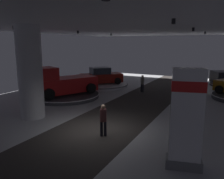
{
  "coord_description": "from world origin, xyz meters",
  "views": [
    {
      "loc": [
        5.95,
        -9.8,
        4.44
      ],
      "look_at": [
        -0.99,
        3.7,
        1.4
      ],
      "focal_mm": 37.08,
      "sensor_mm": 36.0,
      "label": 1
    }
  ],
  "objects_px": {
    "visitor_walking_far": "(103,118)",
    "brand_sign_pylon": "(186,118)",
    "column_left": "(30,72)",
    "display_platform_far_left": "(102,85)",
    "visitor_walking_near": "(142,82)",
    "display_car_far_left": "(101,76)",
    "pickup_truck_mid_left": "(61,83)",
    "display_platform_mid_left": "(65,95)"
  },
  "relations": [
    {
      "from": "display_platform_far_left",
      "to": "visitor_walking_near",
      "type": "bearing_deg",
      "value": -10.29
    },
    {
      "from": "brand_sign_pylon",
      "to": "visitor_walking_far",
      "type": "xyz_separation_m",
      "value": [
        -4.01,
        1.2,
        -0.97
      ]
    },
    {
      "from": "display_platform_mid_left",
      "to": "display_car_far_left",
      "type": "relative_size",
      "value": 1.33
    },
    {
      "from": "display_car_far_left",
      "to": "visitor_walking_near",
      "type": "distance_m",
      "value": 4.92
    },
    {
      "from": "column_left",
      "to": "pickup_truck_mid_left",
      "type": "xyz_separation_m",
      "value": [
        -1.76,
        4.82,
        -1.51
      ]
    },
    {
      "from": "display_platform_mid_left",
      "to": "display_platform_far_left",
      "type": "bearing_deg",
      "value": 87.76
    },
    {
      "from": "visitor_walking_near",
      "to": "visitor_walking_far",
      "type": "bearing_deg",
      "value": -80.12
    },
    {
      "from": "brand_sign_pylon",
      "to": "display_platform_mid_left",
      "type": "height_order",
      "value": "brand_sign_pylon"
    },
    {
      "from": "pickup_truck_mid_left",
      "to": "visitor_walking_near",
      "type": "height_order",
      "value": "pickup_truck_mid_left"
    },
    {
      "from": "display_car_far_left",
      "to": "display_platform_mid_left",
      "type": "bearing_deg",
      "value": -92.04
    },
    {
      "from": "display_car_far_left",
      "to": "visitor_walking_far",
      "type": "height_order",
      "value": "display_car_far_left"
    },
    {
      "from": "display_car_far_left",
      "to": "visitor_walking_near",
      "type": "relative_size",
      "value": 2.73
    },
    {
      "from": "display_platform_mid_left",
      "to": "pickup_truck_mid_left",
      "type": "xyz_separation_m",
      "value": [
        -0.13,
        -0.29,
        1.07
      ]
    },
    {
      "from": "display_platform_mid_left",
      "to": "visitor_walking_far",
      "type": "height_order",
      "value": "visitor_walking_far"
    },
    {
      "from": "display_platform_far_left",
      "to": "visitor_walking_near",
      "type": "height_order",
      "value": "visitor_walking_near"
    },
    {
      "from": "visitor_walking_far",
      "to": "brand_sign_pylon",
      "type": "bearing_deg",
      "value": -16.67
    },
    {
      "from": "brand_sign_pylon",
      "to": "visitor_walking_near",
      "type": "xyz_separation_m",
      "value": [
        -5.86,
        11.84,
        -0.97
      ]
    },
    {
      "from": "display_platform_mid_left",
      "to": "visitor_walking_near",
      "type": "distance_m",
      "value": 7.09
    },
    {
      "from": "pickup_truck_mid_left",
      "to": "display_car_far_left",
      "type": "xyz_separation_m",
      "value": [
        0.34,
        6.06,
        -0.19
      ]
    },
    {
      "from": "display_platform_far_left",
      "to": "visitor_walking_near",
      "type": "relative_size",
      "value": 3.47
    },
    {
      "from": "column_left",
      "to": "display_platform_far_left",
      "type": "relative_size",
      "value": 1.0
    },
    {
      "from": "brand_sign_pylon",
      "to": "display_car_far_left",
      "type": "height_order",
      "value": "brand_sign_pylon"
    },
    {
      "from": "brand_sign_pylon",
      "to": "visitor_walking_near",
      "type": "distance_m",
      "value": 13.25
    },
    {
      "from": "pickup_truck_mid_left",
      "to": "display_car_far_left",
      "type": "relative_size",
      "value": 1.31
    },
    {
      "from": "display_platform_far_left",
      "to": "display_car_far_left",
      "type": "bearing_deg",
      "value": -131.67
    },
    {
      "from": "display_platform_mid_left",
      "to": "visitor_walking_near",
      "type": "relative_size",
      "value": 3.63
    },
    {
      "from": "brand_sign_pylon",
      "to": "display_car_far_left",
      "type": "bearing_deg",
      "value": 130.17
    },
    {
      "from": "visitor_walking_near",
      "to": "display_car_far_left",
      "type": "bearing_deg",
      "value": 170.02
    },
    {
      "from": "column_left",
      "to": "visitor_walking_near",
      "type": "bearing_deg",
      "value": 71.12
    },
    {
      "from": "column_left",
      "to": "display_platform_far_left",
      "type": "xyz_separation_m",
      "value": [
        -1.4,
        10.91,
        -2.59
      ]
    },
    {
      "from": "column_left",
      "to": "pickup_truck_mid_left",
      "type": "relative_size",
      "value": 0.97
    },
    {
      "from": "visitor_walking_far",
      "to": "pickup_truck_mid_left",
      "type": "bearing_deg",
      "value": 142.36
    },
    {
      "from": "brand_sign_pylon",
      "to": "display_platform_far_left",
      "type": "distance_m",
      "value": 16.7
    },
    {
      "from": "display_platform_far_left",
      "to": "pickup_truck_mid_left",
      "type": "bearing_deg",
      "value": -93.4
    },
    {
      "from": "column_left",
      "to": "pickup_truck_mid_left",
      "type": "bearing_deg",
      "value": 110.01
    },
    {
      "from": "brand_sign_pylon",
      "to": "display_platform_mid_left",
      "type": "bearing_deg",
      "value": 147.63
    },
    {
      "from": "visitor_walking_far",
      "to": "visitor_walking_near",
      "type": "bearing_deg",
      "value": 99.88
    },
    {
      "from": "pickup_truck_mid_left",
      "to": "visitor_walking_far",
      "type": "bearing_deg",
      "value": -37.64
    },
    {
      "from": "display_platform_mid_left",
      "to": "display_car_far_left",
      "type": "height_order",
      "value": "display_car_far_left"
    },
    {
      "from": "pickup_truck_mid_left",
      "to": "visitor_walking_far",
      "type": "xyz_separation_m",
      "value": [
        7.04,
        -5.43,
        -0.33
      ]
    },
    {
      "from": "visitor_walking_far",
      "to": "column_left",
      "type": "bearing_deg",
      "value": 173.49
    },
    {
      "from": "brand_sign_pylon",
      "to": "display_car_far_left",
      "type": "relative_size",
      "value": 0.84
    }
  ]
}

